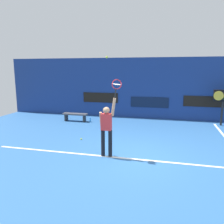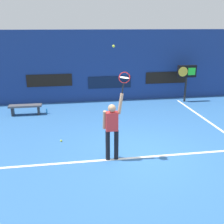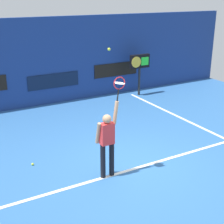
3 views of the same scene
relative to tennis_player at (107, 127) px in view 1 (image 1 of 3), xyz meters
The scene contains 13 objects.
ground_plane 1.37m from the tennis_player, 15.55° to the left, with size 18.00×18.00×0.00m, color #2D609E.
back_wall 6.53m from the tennis_player, 82.16° to the left, with size 18.00×0.20×3.56m, color navy.
sponsor_banner_center 6.36m from the tennis_player, 82.02° to the left, with size 2.20×0.03×0.60m, color #0C1933.
sponsor_banner_portside 6.65m from the tennis_player, 108.56° to the left, with size 2.20×0.03×0.60m, color black.
sponsor_banner_starboard 7.40m from the tennis_player, 58.36° to the left, with size 2.20×0.03×0.60m, color black.
court_baseline 1.34m from the tennis_player, ahead, with size 10.00×0.10×0.01m, color white.
tennis_player is the anchor object (origin of this frame).
tennis_racket 1.42m from the tennis_player, ahead, with size 0.35×0.27×0.62m.
tennis_ball 2.24m from the tennis_player, 59.04° to the right, with size 0.07×0.07×0.07m, color #CCE033.
scoreboard_clock 7.27m from the tennis_player, 49.96° to the left, with size 0.96×0.20×1.86m.
court_bench 5.61m from the tennis_player, 123.84° to the left, with size 1.40×0.36×0.45m.
water_bottle 5.20m from the tennis_player, 115.51° to the left, with size 0.07×0.07×0.24m, color #338CD8.
spare_ball 2.34m from the tennis_player, 135.27° to the left, with size 0.07×0.07×0.07m, color #CCE033.
Camera 1 is at (1.02, -7.18, 2.89)m, focal length 36.17 mm.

